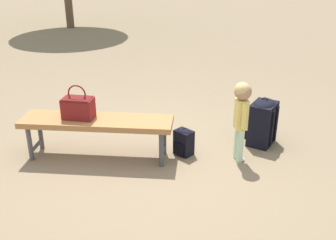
% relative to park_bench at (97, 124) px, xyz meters
% --- Properties ---
extents(ground_plane, '(40.00, 40.00, 0.00)m').
position_rel_park_bench_xyz_m(ground_plane, '(0.57, -0.01, -0.39)').
color(ground_plane, '#7F6B51').
rests_on(ground_plane, ground).
extents(park_bench, '(1.62, 0.49, 0.45)m').
position_rel_park_bench_xyz_m(park_bench, '(0.00, 0.00, 0.00)').
color(park_bench, '#9E6B3D').
rests_on(park_bench, ground).
extents(handbag, '(0.34, 0.22, 0.37)m').
position_rel_park_bench_xyz_m(handbag, '(-0.19, 0.01, 0.18)').
color(handbag, maroon).
rests_on(handbag, park_bench).
extents(child_standing, '(0.18, 0.23, 0.87)m').
position_rel_park_bench_xyz_m(child_standing, '(1.51, -0.01, 0.19)').
color(child_standing, '#B2D8B2').
rests_on(child_standing, ground).
extents(backpack_large, '(0.39, 0.42, 0.57)m').
position_rel_park_bench_xyz_m(backpack_large, '(1.82, 0.39, -0.11)').
color(backpack_large, black).
rests_on(backpack_large, ground).
extents(backpack_small, '(0.24, 0.23, 0.33)m').
position_rel_park_bench_xyz_m(backpack_small, '(0.92, 0.09, -0.23)').
color(backpack_small, black).
rests_on(backpack_small, ground).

